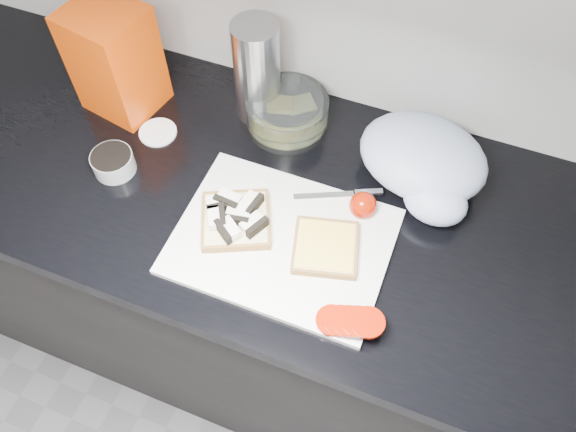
% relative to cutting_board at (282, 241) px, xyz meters
% --- Properties ---
extents(base_cabinet, '(3.50, 0.60, 0.86)m').
position_rel_cutting_board_xyz_m(base_cabinet, '(-0.10, 0.11, -0.48)').
color(base_cabinet, black).
rests_on(base_cabinet, ground).
extents(countertop, '(3.50, 0.64, 0.04)m').
position_rel_cutting_board_xyz_m(countertop, '(-0.10, 0.11, -0.03)').
color(countertop, black).
rests_on(countertop, base_cabinet).
extents(cutting_board, '(0.40, 0.30, 0.01)m').
position_rel_cutting_board_xyz_m(cutting_board, '(0.00, 0.00, 0.00)').
color(cutting_board, white).
rests_on(cutting_board, countertop).
extents(bread_left, '(0.18, 0.18, 0.04)m').
position_rel_cutting_board_xyz_m(bread_left, '(-0.10, 0.00, 0.02)').
color(bread_left, beige).
rests_on(bread_left, cutting_board).
extents(bread_right, '(0.15, 0.15, 0.02)m').
position_rel_cutting_board_xyz_m(bread_right, '(0.08, 0.01, 0.01)').
color(bread_right, beige).
rests_on(bread_right, cutting_board).
extents(tomato_slices, '(0.13, 0.08, 0.02)m').
position_rel_cutting_board_xyz_m(tomato_slices, '(0.17, -0.12, 0.02)').
color(tomato_slices, '#9F1703').
rests_on(tomato_slices, cutting_board).
extents(knife, '(0.17, 0.09, 0.01)m').
position_rel_cutting_board_xyz_m(knife, '(0.09, 0.15, 0.01)').
color(knife, silver).
rests_on(knife, cutting_board).
extents(seed_tub, '(0.09, 0.09, 0.04)m').
position_rel_cutting_board_xyz_m(seed_tub, '(-0.39, 0.04, 0.02)').
color(seed_tub, '#959A9A').
rests_on(seed_tub, countertop).
extents(tub_lid, '(0.09, 0.09, 0.01)m').
position_rel_cutting_board_xyz_m(tub_lid, '(-0.35, 0.16, -0.00)').
color(tub_lid, white).
rests_on(tub_lid, countertop).
extents(glass_bowl, '(0.18, 0.18, 0.07)m').
position_rel_cutting_board_xyz_m(glass_bowl, '(-0.10, 0.28, 0.03)').
color(glass_bowl, silver).
rests_on(glass_bowl, countertop).
extents(bread_bag, '(0.17, 0.17, 0.24)m').
position_rel_cutting_board_xyz_m(bread_bag, '(-0.46, 0.22, 0.11)').
color(bread_bag, red).
rests_on(bread_bag, countertop).
extents(steel_canister, '(0.10, 0.10, 0.23)m').
position_rel_cutting_board_xyz_m(steel_canister, '(-0.17, 0.30, 0.11)').
color(steel_canister, '#A3A3A7').
rests_on(steel_canister, countertop).
extents(grocery_bag, '(0.29, 0.27, 0.11)m').
position_rel_cutting_board_xyz_m(grocery_bag, '(0.21, 0.24, 0.05)').
color(grocery_bag, silver).
rests_on(grocery_bag, countertop).
extents(whole_tomatoes, '(0.05, 0.05, 0.05)m').
position_rel_cutting_board_xyz_m(whole_tomatoes, '(0.12, 0.12, 0.02)').
color(whole_tomatoes, '#9F1703').
rests_on(whole_tomatoes, countertop).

